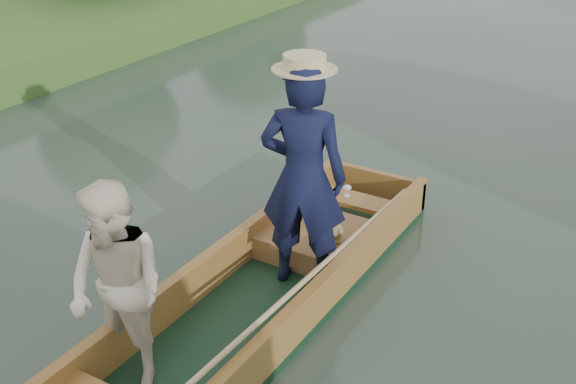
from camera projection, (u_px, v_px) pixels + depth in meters
The scene contains 2 objects.
ground at pixel (251, 320), 6.06m from camera, with size 120.00×120.00×0.00m, color #283D30.
punt at pixel (240, 254), 5.75m from camera, with size 1.27×5.00×2.12m.
Camera 1 is at (2.81, -4.06, 3.68)m, focal length 45.00 mm.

